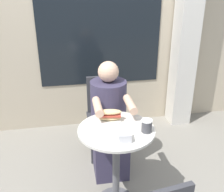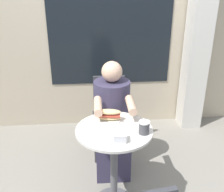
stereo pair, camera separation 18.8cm
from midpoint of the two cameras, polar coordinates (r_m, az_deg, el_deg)
name	(u,v)px [view 1 (the left image)]	position (r m, az deg, el deg)	size (l,w,h in m)	color
storefront_wall	(92,19)	(3.30, -6.17, 16.35)	(8.00, 0.09, 2.80)	#B7A88E
lattice_pillar	(186,35)	(3.44, 14.32, 12.72)	(0.26, 0.26, 2.40)	beige
cafe_table	(116,151)	(2.16, -1.62, -12.05)	(0.60, 0.60, 0.75)	beige
diner_chair	(104,109)	(2.89, -3.64, -2.77)	(0.39, 0.39, 0.87)	#333338
seated_diner	(109,126)	(2.60, -2.70, -6.64)	(0.36, 0.63, 1.14)	#38334C
sandwich_on_plate	(110,116)	(2.15, -2.97, -4.35)	(0.20, 0.19, 0.10)	white
drink_cup	(147,126)	(1.99, 4.90, -6.53)	(0.08, 0.08, 0.10)	#424247
napkin_box	(125,136)	(1.90, -0.06, -8.87)	(0.10, 0.10, 0.06)	silver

